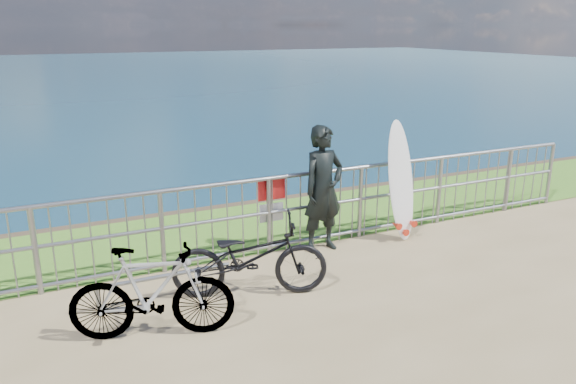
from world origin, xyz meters
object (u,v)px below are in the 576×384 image
surfer (323,189)px  surfboard (401,185)px  bicycle_far (152,292)px  bicycle_near (250,257)px

surfer → surfboard: (1.28, -0.07, -0.08)m
surfboard → bicycle_far: surfboard is taller
surfer → bicycle_near: 1.77m
surfer → surfboard: bearing=-13.2°
surfer → surfboard: surfer is taller
surfboard → bicycle_near: (-2.75, -0.82, -0.35)m
bicycle_near → bicycle_far: bearing=129.3°
surfboard → bicycle_far: (-4.00, -1.28, -0.33)m
bicycle_far → bicycle_near: bearing=-52.3°
surfboard → bicycle_near: size_ratio=0.98×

